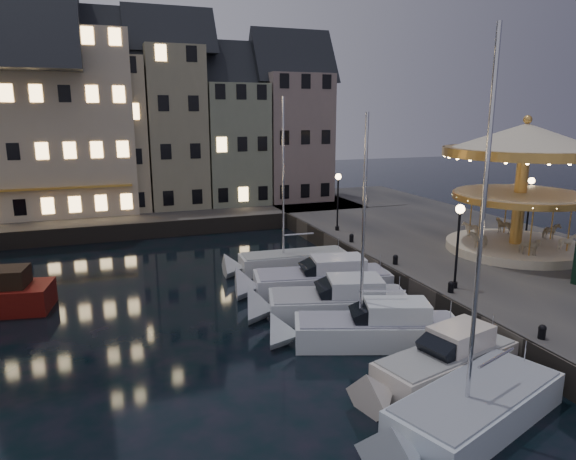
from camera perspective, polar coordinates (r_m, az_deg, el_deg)
name	(u,v)px	position (r m, az deg, el deg)	size (l,w,h in m)	color
ground	(329,342)	(22.88, 4.58, -12.30)	(160.00, 160.00, 0.00)	black
quay_east	(493,260)	(34.82, 21.79, -3.15)	(16.00, 56.00, 1.30)	#474442
quay_north	(115,218)	(47.66, -18.70, 1.23)	(44.00, 12.00, 1.30)	#474442
quaywall_e	(381,274)	(30.22, 10.30, -4.79)	(0.15, 44.00, 1.30)	#47423A
quaywall_n	(144,231)	(41.87, -15.73, -0.11)	(48.00, 0.15, 1.30)	#47423A
streetlamp_b	(458,234)	(26.02, 18.40, -0.44)	(0.44, 0.44, 4.17)	black
streetlamp_c	(338,194)	(37.33, 5.57, 4.04)	(0.44, 0.44, 4.17)	black
streetlamp_d	(530,199)	(38.61, 25.26, 3.16)	(0.44, 0.44, 4.17)	black
bollard_a	(542,331)	(22.15, 26.40, -10.04)	(0.30, 0.30, 0.57)	black
bollard_b	(451,286)	(25.93, 17.65, -5.99)	(0.30, 0.30, 0.57)	black
bollard_c	(395,259)	(29.84, 11.85, -3.18)	(0.30, 0.30, 0.57)	black
bollard_d	(352,238)	(34.46, 7.07, -0.84)	(0.30, 0.30, 0.57)	black
townhouse_nb	(32,130)	(49.10, -26.58, 9.88)	(6.16, 8.00, 13.80)	tan
townhouse_nc	(107,124)	(48.80, -19.46, 11.07)	(6.82, 8.00, 14.80)	tan
townhouse_nd	(173,118)	(49.21, -12.67, 12.07)	(5.50, 8.00, 15.80)	gray
townhouse_ne	(231,134)	(50.26, -6.31, 10.60)	(6.16, 8.00, 12.80)	gray
townhouse_nf	(291,128)	(52.01, 0.29, 11.30)	(6.82, 8.00, 13.80)	gray
hotel_corner	(30,112)	(49.07, -26.70, 11.63)	(17.60, 9.00, 16.80)	beige
motorboat_a	(467,414)	(17.93, 19.27, -18.71)	(7.67, 4.80, 12.85)	silver
motorboat_b	(439,367)	(20.22, 16.42, -14.37)	(7.06, 3.51, 2.15)	beige
motorboat_c	(367,330)	(22.58, 8.75, -10.88)	(7.93, 4.44, 10.66)	silver
motorboat_d	(330,304)	(25.31, 4.67, -8.18)	(7.83, 4.41, 2.15)	silver
motorboat_e	(315,281)	(28.58, 3.01, -5.65)	(8.59, 3.91, 2.15)	silver
motorboat_f	(285,263)	(32.27, -0.35, -3.66)	(7.83, 2.39, 10.37)	silver
carousel	(523,163)	(34.13, 24.69, 6.75)	(9.48, 9.48, 8.29)	beige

